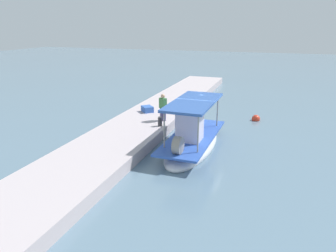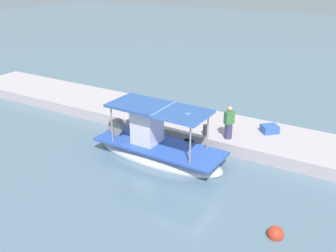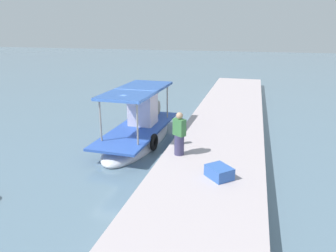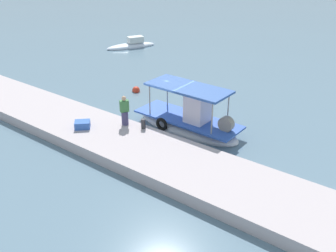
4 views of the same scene
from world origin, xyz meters
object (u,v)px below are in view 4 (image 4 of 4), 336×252
at_px(marker_buoy, 136,90).
at_px(moored_boat_near, 132,46).
at_px(main_fishing_boat, 189,122).
at_px(mooring_bollard, 143,124).
at_px(cargo_crate, 82,125).
at_px(fisherman_near_bollard, 125,112).

relative_size(marker_buoy, moored_boat_near, 0.10).
height_order(main_fishing_boat, marker_buoy, main_fishing_boat).
height_order(main_fishing_boat, moored_boat_near, main_fishing_boat).
bearing_deg(moored_boat_near, mooring_bollard, -46.13).
distance_m(mooring_bollard, cargo_crate, 3.20).
relative_size(main_fishing_boat, marker_buoy, 11.80).
relative_size(mooring_bollard, cargo_crate, 0.68).
distance_m(fisherman_near_bollard, cargo_crate, 2.30).
bearing_deg(fisherman_near_bollard, main_fishing_boat, 45.50).
distance_m(fisherman_near_bollard, marker_buoy, 6.55).
relative_size(cargo_crate, moored_boat_near, 0.15).
relative_size(mooring_bollard, marker_buoy, 0.98).
distance_m(cargo_crate, marker_buoy, 7.24).
bearing_deg(main_fishing_boat, marker_buoy, 156.65).
distance_m(main_fishing_boat, fisherman_near_bollard, 3.57).
height_order(fisherman_near_bollard, cargo_crate, fisherman_near_bollard).
bearing_deg(moored_boat_near, main_fishing_boat, -38.46).
distance_m(main_fishing_boat, moored_boat_near, 19.00).
bearing_deg(cargo_crate, fisherman_near_bollard, 47.62).
bearing_deg(moored_boat_near, fisherman_near_bollard, -48.96).
height_order(mooring_bollard, marker_buoy, mooring_bollard).
xyz_separation_m(cargo_crate, marker_buoy, (-2.32, 6.83, -0.66)).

